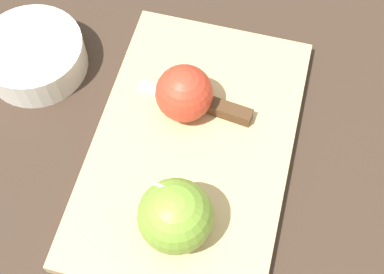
{
  "coord_description": "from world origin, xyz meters",
  "views": [
    {
      "loc": [
        -0.3,
        -0.05,
        0.62
      ],
      "look_at": [
        0.0,
        0.0,
        0.04
      ],
      "focal_mm": 50.0,
      "sensor_mm": 36.0,
      "label": 1
    }
  ],
  "objects_px": {
    "knife": "(218,108)",
    "apple_half_left": "(172,215)",
    "bowl": "(33,54)",
    "apple_half_right": "(184,93)"
  },
  "relations": [
    {
      "from": "apple_half_right",
      "to": "apple_half_left",
      "type": "bearing_deg",
      "value": -69.4
    },
    {
      "from": "knife",
      "to": "apple_half_left",
      "type": "bearing_deg",
      "value": 91.81
    },
    {
      "from": "knife",
      "to": "apple_half_right",
      "type": "bearing_deg",
      "value": 15.79
    },
    {
      "from": "apple_half_left",
      "to": "knife",
      "type": "xyz_separation_m",
      "value": [
        0.16,
        -0.03,
        -0.03
      ]
    },
    {
      "from": "apple_half_left",
      "to": "apple_half_right",
      "type": "relative_size",
      "value": 1.17
    },
    {
      "from": "apple_half_left",
      "to": "bowl",
      "type": "bearing_deg",
      "value": 82.32
    },
    {
      "from": "apple_half_right",
      "to": "knife",
      "type": "bearing_deg",
      "value": 19.58
    },
    {
      "from": "apple_half_right",
      "to": "bowl",
      "type": "xyz_separation_m",
      "value": [
        0.05,
        0.22,
        -0.03
      ]
    },
    {
      "from": "apple_half_left",
      "to": "apple_half_right",
      "type": "distance_m",
      "value": 0.16
    },
    {
      "from": "apple_half_right",
      "to": "bowl",
      "type": "relative_size",
      "value": 0.52
    }
  ]
}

